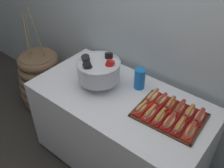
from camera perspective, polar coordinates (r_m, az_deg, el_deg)
ground_plane at (r=2.63m, az=1.51°, el=-16.12°), size 10.00×10.00×0.00m
back_wall at (r=2.13m, az=10.38°, el=14.45°), size 6.00×0.10×2.60m
buffet_table at (r=2.30m, az=1.68°, el=-9.98°), size 1.47×0.76×0.79m
floor_vase at (r=3.12m, az=-15.15°, el=0.79°), size 0.54×0.54×1.21m
serving_tray at (r=1.92m, az=12.50°, el=-6.80°), size 0.50×0.38×0.01m
hot_dog_0 at (r=1.90m, az=6.47°, el=-5.30°), size 0.06×0.15×0.06m
hot_dog_1 at (r=1.88m, az=8.43°, el=-6.27°), size 0.08×0.18×0.06m
hot_dog_2 at (r=1.86m, az=10.46°, el=-7.15°), size 0.07×0.18×0.06m
hot_dog_3 at (r=1.84m, az=12.54°, el=-8.09°), size 0.08×0.18×0.06m
hot_dog_4 at (r=1.82m, az=14.69°, el=-8.92°), size 0.07×0.17×0.06m
hot_dog_5 at (r=1.81m, az=16.84°, el=-9.93°), size 0.08×0.17×0.06m
hot_dog_6 at (r=2.01m, az=8.88°, el=-2.72°), size 0.08×0.19×0.06m
hot_dog_7 at (r=1.99m, az=10.76°, el=-3.51°), size 0.07×0.15×0.06m
hot_dog_8 at (r=1.97m, az=12.69°, el=-4.32°), size 0.07×0.17×0.06m
hot_dog_9 at (r=1.95m, az=14.67°, el=-5.14°), size 0.07×0.17×0.06m
hot_dog_10 at (r=1.94m, az=16.67°, el=-6.00°), size 0.07×0.16×0.06m
hot_dog_11 at (r=1.93m, az=18.72°, el=-6.83°), size 0.08×0.16×0.06m
punch_bowl at (r=2.07m, az=-2.96°, el=3.21°), size 0.35×0.35×0.27m
cup_stack at (r=2.09m, az=6.10°, el=1.17°), size 0.09×0.09×0.18m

